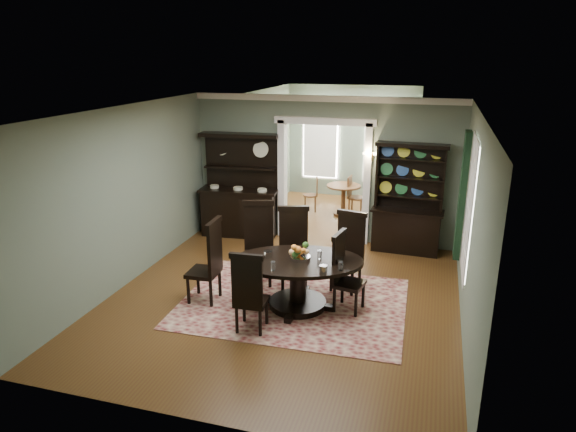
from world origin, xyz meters
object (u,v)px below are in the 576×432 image
dining_table (298,274)px  welsh_dresser (407,213)px  parlor_table (343,196)px  sideboard (240,200)px

dining_table → welsh_dresser: bearing=49.1°
dining_table → parlor_table: 4.89m
welsh_dresser → parlor_table: size_ratio=2.65×
dining_table → welsh_dresser: welsh_dresser is taller
dining_table → welsh_dresser: size_ratio=1.05×
dining_table → welsh_dresser: (1.45, 2.93, 0.23)m
dining_table → welsh_dresser: 3.27m
sideboard → dining_table: bearing=-59.2°
dining_table → parlor_table: bearing=77.4°
dining_table → parlor_table: dining_table is taller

